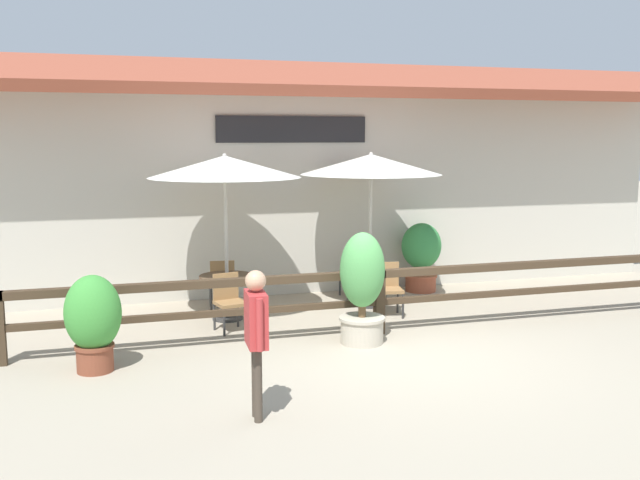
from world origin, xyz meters
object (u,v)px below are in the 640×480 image
(potted_plant_broad_leaf, at_px, (362,287))
(chair_near_streetside, at_px, (229,299))
(patio_umbrella_middle, at_px, (371,165))
(pedestrian, at_px, (256,324))
(chair_middle_wallside, at_px, (355,271))
(potted_plant_tall_tropical, at_px, (421,254))
(potted_plant_small_flowering, at_px, (93,320))
(dining_table_near, at_px, (227,284))
(dining_table_middle, at_px, (370,273))
(patio_umbrella_near, at_px, (225,167))
(chair_near_wallside, at_px, (222,282))
(chair_middle_streetside, at_px, (388,286))

(potted_plant_broad_leaf, bearing_deg, chair_near_streetside, 144.72)
(patio_umbrella_middle, xyz_separation_m, pedestrian, (-2.85, -4.30, -1.41))
(chair_middle_wallside, xyz_separation_m, potted_plant_tall_tropical, (1.36, 0.16, 0.23))
(potted_plant_broad_leaf, bearing_deg, potted_plant_tall_tropical, 52.36)
(patio_umbrella_middle, relative_size, potted_plant_small_flowering, 2.16)
(dining_table_near, relative_size, patio_umbrella_middle, 0.33)
(dining_table_middle, bearing_deg, pedestrian, -123.51)
(chair_middle_wallside, bearing_deg, potted_plant_broad_leaf, 68.85)
(dining_table_near, height_order, dining_table_middle, same)
(patio_umbrella_near, height_order, chair_near_wallside, patio_umbrella_near)
(potted_plant_broad_leaf, bearing_deg, dining_table_near, 130.95)
(dining_table_middle, xyz_separation_m, potted_plant_broad_leaf, (-0.88, -2.04, 0.24))
(patio_umbrella_middle, xyz_separation_m, chair_middle_streetside, (0.06, -0.68, -1.93))
(patio_umbrella_near, bearing_deg, potted_plant_tall_tropical, 15.29)
(potted_plant_small_flowering, height_order, pedestrian, pedestrian)
(dining_table_middle, xyz_separation_m, potted_plant_small_flowering, (-4.46, -2.25, 0.09))
(patio_umbrella_middle, bearing_deg, dining_table_middle, -82.87)
(potted_plant_tall_tropical, bearing_deg, patio_umbrella_near, -164.71)
(dining_table_middle, distance_m, chair_middle_streetside, 0.69)
(dining_table_near, bearing_deg, potted_plant_small_flowering, -134.12)
(chair_middle_wallside, xyz_separation_m, potted_plant_broad_leaf, (-0.86, -2.72, 0.33))
(dining_table_middle, height_order, potted_plant_small_flowering, potted_plant_small_flowering)
(patio_umbrella_middle, height_order, dining_table_middle, patio_umbrella_middle)
(dining_table_near, distance_m, chair_middle_wallside, 2.61)
(patio_umbrella_near, relative_size, dining_table_near, 3.00)
(chair_middle_streetside, bearing_deg, chair_middle_wallside, 103.73)
(dining_table_middle, xyz_separation_m, chair_middle_streetside, (0.06, -0.68, -0.09))
(patio_umbrella_middle, distance_m, chair_middle_streetside, 2.05)
(patio_umbrella_middle, relative_size, potted_plant_broad_leaf, 1.67)
(dining_table_near, distance_m, pedestrian, 4.14)
(dining_table_near, relative_size, dining_table_middle, 1.00)
(chair_middle_streetside, bearing_deg, potted_plant_broad_leaf, -114.62)
(potted_plant_small_flowering, bearing_deg, dining_table_middle, 26.73)
(chair_middle_streetside, distance_m, chair_middle_wallside, 1.36)
(patio_umbrella_near, height_order, chair_near_streetside, patio_umbrella_near)
(patio_umbrella_near, distance_m, potted_plant_tall_tropical, 4.31)
(chair_near_wallside, distance_m, patio_umbrella_middle, 3.16)
(dining_table_near, distance_m, potted_plant_tall_tropical, 3.96)
(chair_middle_streetside, distance_m, potted_plant_small_flowering, 4.79)
(chair_near_wallside, distance_m, dining_table_middle, 2.50)
(chair_near_streetside, distance_m, dining_table_middle, 2.70)
(potted_plant_broad_leaf, bearing_deg, chair_middle_wallside, 72.50)
(potted_plant_small_flowering, height_order, potted_plant_tall_tropical, potted_plant_tall_tropical)
(patio_umbrella_middle, height_order, pedestrian, patio_umbrella_middle)
(dining_table_near, relative_size, pedestrian, 0.56)
(chair_near_wallside, xyz_separation_m, chair_middle_wallside, (2.43, 0.23, 0.00))
(patio_umbrella_near, relative_size, chair_near_wallside, 3.07)
(chair_near_wallside, relative_size, patio_umbrella_middle, 0.33)
(dining_table_near, distance_m, potted_plant_small_flowering, 2.85)
(patio_umbrella_near, bearing_deg, pedestrian, -95.13)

